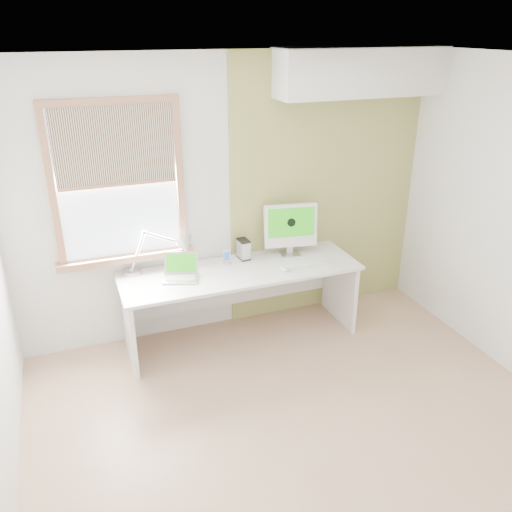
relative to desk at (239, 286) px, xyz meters
name	(u,v)px	position (x,y,z in m)	size (l,w,h in m)	color
room	(313,275)	(0.02, -1.44, 0.77)	(4.04, 3.54, 2.64)	tan
accent_wall	(326,188)	(1.02, 0.30, 0.77)	(2.00, 0.02, 2.60)	#91984A
soffit	(361,72)	(1.22, 0.13, 1.87)	(1.60, 0.40, 0.42)	white
window	(118,184)	(-0.98, 0.27, 1.01)	(1.20, 0.14, 1.42)	#A36E51
desk	(239,286)	(0.00, 0.00, 0.00)	(2.20, 0.70, 0.73)	white
desk_lamp	(175,249)	(-0.56, 0.15, 0.40)	(0.69, 0.32, 0.40)	#B9BBBE
laptop	(181,272)	(-0.55, -0.02, 0.25)	(0.36, 0.33, 0.21)	#B9BBBE
phone_dock	(227,260)	(-0.08, 0.11, 0.24)	(0.09, 0.09, 0.15)	#B9BBBE
external_drive	(244,249)	(0.11, 0.17, 0.29)	(0.10, 0.15, 0.19)	#B9BBBE
imac	(291,227)	(0.57, 0.12, 0.48)	(0.52, 0.21, 0.50)	#B9BBBE
keyboard	(308,264)	(0.62, -0.19, 0.20)	(0.40, 0.15, 0.02)	white
mouse	(284,269)	(0.37, -0.22, 0.21)	(0.06, 0.11, 0.03)	white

